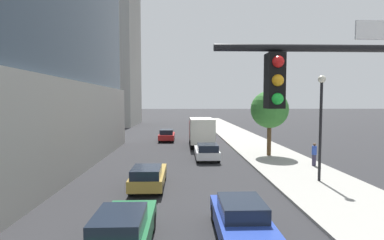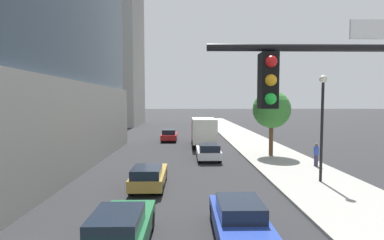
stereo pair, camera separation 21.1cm
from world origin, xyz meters
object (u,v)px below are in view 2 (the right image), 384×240
Objects in this scene: car_green at (120,231)px; car_gold at (149,176)px; street_lamp at (322,113)px; box_truck at (203,130)px; construction_building at (103,36)px; pedestrian_blue_shirt at (316,154)px; car_blue at (240,220)px; street_tree at (272,110)px; car_white at (208,151)px; traffic_light_pole at (380,122)px; car_red at (169,135)px.

car_green reaches higher than car_gold.
box_truck is at bearing 112.73° from street_lamp.
pedestrian_blue_shirt is at bearing -56.64° from construction_building.
street_lamp reaches higher than car_green.
box_truck is at bearing 90.00° from car_blue.
box_truck is at bearing 125.96° from pedestrian_blue_shirt.
car_gold is 7.28m from car_blue.
street_tree is 1.39× the size of car_white.
car_white is (-6.05, 7.11, -3.47)m from street_lamp.
car_blue is (3.95, 0.87, -0.04)m from car_green.
street_lamp is (4.17, 11.03, -0.25)m from traffic_light_pole.
car_red is at bearing 108.60° from car_white.
pedestrian_blue_shirt is at bearing 68.70° from street_lamp.
car_blue is (3.95, -25.61, -0.03)m from car_red.
street_tree is (-0.51, 8.17, -0.03)m from street_lamp.
street_tree is at bearing 93.56° from street_lamp.
box_truck reaches higher than car_white.
car_green is (15.07, -52.05, -17.77)m from construction_building.
street_tree is at bearing -55.87° from construction_building.
traffic_light_pole is at bearing -100.81° from street_tree.
car_red is at bearing -59.48° from construction_building.
pedestrian_blue_shirt is (7.60, -3.14, 0.30)m from car_white.
car_blue is at bearing -125.31° from pedestrian_blue_shirt.
car_blue is at bearing -69.61° from construction_building.
street_tree is 18.75m from car_green.
car_red is (15.07, -25.56, -17.79)m from construction_building.
traffic_light_pole reaches higher than street_lamp.
car_blue is (19.02, -51.18, -17.81)m from construction_building.
box_truck is (-6.05, 14.45, -2.44)m from street_lamp.
construction_building is 6.88× the size of street_lamp.
street_lamp is 1.48× the size of car_gold.
car_blue is 1.05× the size of car_white.
street_lamp reaches higher than street_tree.
traffic_light_pole reaches higher than pedestrian_blue_shirt.
pedestrian_blue_shirt is at bearing 54.69° from car_blue.
box_truck is at bearing 90.00° from car_white.
car_blue is at bearing -131.84° from street_lamp.
pedestrian_blue_shirt is at bearing -63.90° from street_tree.
pedestrian_blue_shirt reaches higher than car_white.
car_green is 0.62× the size of box_truck.
car_red is at bearing 90.00° from car_green.
car_red is 18.84m from pedestrian_blue_shirt.
box_truck is (-0.00, 7.34, 1.03)m from car_white.
street_tree is 6.61m from car_white.
box_truck is (-1.88, 25.48, -2.69)m from traffic_light_pole.
street_tree reaches higher than pedestrian_blue_shirt.
traffic_light_pole is 5.97m from car_blue.
car_green is at bearing -100.15° from box_truck.
street_lamp is 1.41× the size of car_green.
car_blue is 21.24m from box_truck.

